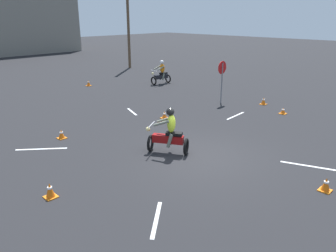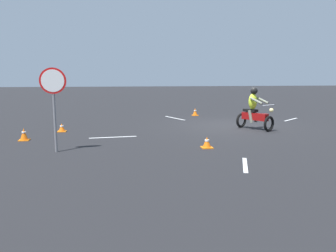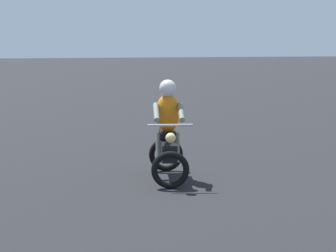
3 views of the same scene
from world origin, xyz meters
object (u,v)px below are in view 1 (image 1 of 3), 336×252
object	(u,v)px
traffic_cone_mid_center	(89,83)
traffic_cone_far_center	(264,101)
motorcycle_rider_foreground	(169,134)
traffic_cone_far_right	(61,134)
traffic_cone_mid_left	(283,111)
motorcycle_rider_background	(161,74)
traffic_cone_far_left	(50,191)
utility_pole_near	(128,17)
traffic_cone_near_left	(164,115)
traffic_cone_near_right	(326,185)
stop_sign	(222,73)

from	to	relation	value
traffic_cone_mid_center	traffic_cone_far_center	distance (m)	11.76
motorcycle_rider_foreground	traffic_cone_far_right	bearing A→B (deg)	86.21
traffic_cone_mid_left	traffic_cone_far_right	bearing A→B (deg)	153.02
motorcycle_rider_foreground	motorcycle_rider_background	xyz separation A→B (m)	(8.46, 8.89, 0.00)
traffic_cone_far_left	utility_pole_near	xyz separation A→B (m)	(16.07, 16.09, 4.29)
traffic_cone_far_right	traffic_cone_near_left	bearing A→B (deg)	-12.44
traffic_cone_far_center	traffic_cone_mid_left	bearing A→B (deg)	-121.16
traffic_cone_mid_left	traffic_cone_far_left	size ratio (longest dim) A/B	0.75
traffic_cone_near_left	traffic_cone_mid_left	bearing A→B (deg)	-38.90
traffic_cone_near_left	traffic_cone_mid_left	world-z (taller)	traffic_cone_near_left
traffic_cone_far_right	traffic_cone_far_center	bearing A→B (deg)	-17.07
motorcycle_rider_background	traffic_cone_far_right	world-z (taller)	motorcycle_rider_background
traffic_cone_near_left	traffic_cone_far_right	world-z (taller)	traffic_cone_far_right
motorcycle_rider_foreground	traffic_cone_near_right	world-z (taller)	motorcycle_rider_foreground
traffic_cone_mid_left	traffic_cone_far_right	distance (m)	10.45
motorcycle_rider_foreground	traffic_cone_mid_center	world-z (taller)	motorcycle_rider_foreground
traffic_cone_near_right	traffic_cone_mid_center	size ratio (longest dim) A/B	0.99
traffic_cone_near_right	stop_sign	bearing A→B (deg)	52.53
motorcycle_rider_background	traffic_cone_far_center	bearing A→B (deg)	-174.89
traffic_cone_far_right	traffic_cone_far_center	size ratio (longest dim) A/B	0.92
traffic_cone_near_right	utility_pole_near	size ratio (longest dim) A/B	0.04
stop_sign	motorcycle_rider_background	bearing A→B (deg)	76.91
stop_sign	traffic_cone_near_left	world-z (taller)	stop_sign
traffic_cone_near_left	motorcycle_rider_foreground	bearing A→B (deg)	-133.13
traffic_cone_mid_center	traffic_cone_far_center	size ratio (longest dim) A/B	1.00
motorcycle_rider_foreground	traffic_cone_far_right	distance (m)	4.51
motorcycle_rider_foreground	traffic_cone_far_right	size ratio (longest dim) A/B	4.47
traffic_cone_far_left	traffic_cone_near_right	bearing A→B (deg)	-43.33
traffic_cone_near_left	traffic_cone_far_right	bearing A→B (deg)	167.56
traffic_cone_near_left	traffic_cone_mid_left	xyz separation A→B (m)	(4.59, -3.70, -0.01)
motorcycle_rider_foreground	stop_sign	distance (m)	7.63
traffic_cone_mid_left	traffic_cone_far_center	world-z (taller)	traffic_cone_far_center
traffic_cone_near_left	traffic_cone_mid_center	bearing A→B (deg)	79.47
motorcycle_rider_background	traffic_cone_mid_center	distance (m)	5.08
traffic_cone_far_left	utility_pole_near	size ratio (longest dim) A/B	0.05
stop_sign	traffic_cone_mid_center	size ratio (longest dim) A/B	5.66
traffic_cone_mid_left	utility_pole_near	xyz separation A→B (m)	(4.32, 17.00, 4.35)
traffic_cone_near_left	traffic_cone_far_right	distance (m)	4.84
traffic_cone_near_left	utility_pole_near	bearing A→B (deg)	56.20
traffic_cone_far_left	utility_pole_near	bearing A→B (deg)	45.04
traffic_cone_near_right	traffic_cone_far_left	bearing A→B (deg)	136.67
traffic_cone_far_right	traffic_cone_far_left	size ratio (longest dim) A/B	0.87
motorcycle_rider_background	traffic_cone_far_right	xyz separation A→B (m)	(-10.39, -4.85, -0.55)
traffic_cone_near_left	traffic_cone_far_left	xyz separation A→B (m)	(-7.17, -2.79, 0.05)
motorcycle_rider_foreground	utility_pole_near	bearing A→B (deg)	24.98
motorcycle_rider_background	traffic_cone_near_left	size ratio (longest dim) A/B	5.03
traffic_cone_near_left	traffic_cone_far_center	distance (m)	5.93
traffic_cone_near_left	traffic_cone_far_left	size ratio (longest dim) A/B	0.77
traffic_cone_near_left	traffic_cone_mid_center	size ratio (longest dim) A/B	0.81
stop_sign	traffic_cone_near_right	distance (m)	9.87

